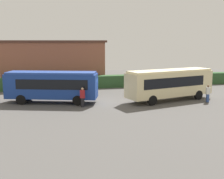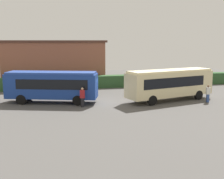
# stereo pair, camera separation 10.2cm
# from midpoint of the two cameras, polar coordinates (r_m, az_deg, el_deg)

# --- Properties ---
(ground_plane) EXTENTS (64.00, 64.00, 0.00)m
(ground_plane) POSITION_cam_midpoint_polar(r_m,az_deg,el_deg) (29.58, -2.71, -2.52)
(ground_plane) COLOR #514F4C
(bus_blue) EXTENTS (9.40, 4.87, 3.17)m
(bus_blue) POSITION_cam_midpoint_polar(r_m,az_deg,el_deg) (29.56, -11.98, 0.87)
(bus_blue) COLOR navy
(bus_blue) RESTS_ON ground_plane
(bus_cream) EXTENTS (10.04, 4.94, 3.25)m
(bus_cream) POSITION_cam_midpoint_polar(r_m,az_deg,el_deg) (30.68, 11.34, 1.29)
(bus_cream) COLOR beige
(bus_cream) RESTS_ON ground_plane
(person_left) EXTENTS (0.51, 0.31, 1.94)m
(person_left) POSITION_cam_midpoint_polar(r_m,az_deg,el_deg) (32.90, -8.74, 0.43)
(person_left) COLOR #334C8C
(person_left) RESTS_ON ground_plane
(person_center) EXTENTS (0.51, 0.37, 1.88)m
(person_center) POSITION_cam_midpoint_polar(r_m,az_deg,el_deg) (27.31, -5.98, -1.44)
(person_center) COLOR black
(person_center) RESTS_ON ground_plane
(person_right) EXTENTS (0.32, 0.46, 1.71)m
(person_right) POSITION_cam_midpoint_polar(r_m,az_deg,el_deg) (34.43, 9.16, 0.61)
(person_right) COLOR black
(person_right) RESTS_ON ground_plane
(person_far) EXTENTS (0.44, 0.32, 1.79)m
(person_far) POSITION_cam_midpoint_polar(r_m,az_deg,el_deg) (30.93, 18.41, -0.68)
(person_far) COLOR #334C8C
(person_far) RESTS_ON ground_plane
(hedge_row) EXTENTS (44.00, 1.56, 1.61)m
(hedge_row) POSITION_cam_midpoint_polar(r_m,az_deg,el_deg) (38.48, -5.07, 1.49)
(hedge_row) COLOR #2C502A
(hedge_row) RESTS_ON ground_plane
(depot_building) EXTENTS (14.42, 7.37, 6.31)m
(depot_building) POSITION_cam_midpoint_polar(r_m,az_deg,el_deg) (42.77, -11.57, 5.33)
(depot_building) COLOR brown
(depot_building) RESTS_ON ground_plane
(traffic_cone) EXTENTS (0.36, 0.36, 0.60)m
(traffic_cone) POSITION_cam_midpoint_polar(r_m,az_deg,el_deg) (35.24, -19.32, -0.59)
(traffic_cone) COLOR orange
(traffic_cone) RESTS_ON ground_plane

